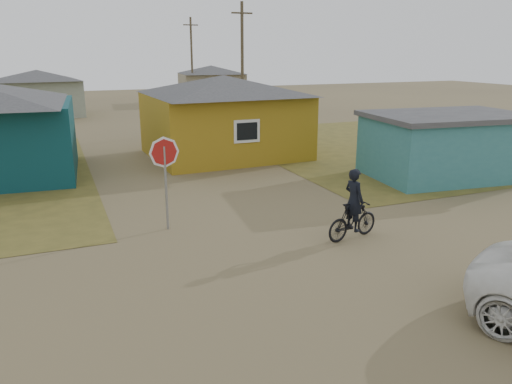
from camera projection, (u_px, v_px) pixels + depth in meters
ground at (319, 278)px, 11.44m from camera, size 120.00×120.00×0.00m
grass_ne at (424, 143)px, 28.12m from camera, size 20.00×18.00×0.00m
house_yellow at (224, 115)px, 24.26m from camera, size 7.72×6.76×3.90m
shed_turquoise at (446, 145)px, 20.33m from camera, size 6.71×4.93×2.60m
house_pale_west at (39, 93)px, 38.99m from camera, size 7.04×6.15×3.60m
house_beige_east at (211, 83)px, 50.17m from camera, size 6.95×6.05×3.60m
utility_pole_near at (242, 65)px, 32.25m from camera, size 1.40×0.20×8.00m
utility_pole_far at (192, 60)px, 46.86m from camera, size 1.40×0.20×8.00m
stop_sign at (165, 163)px, 14.03m from camera, size 0.87×0.25×2.73m
cyclist at (353, 214)px, 13.65m from camera, size 1.82×0.85×1.99m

